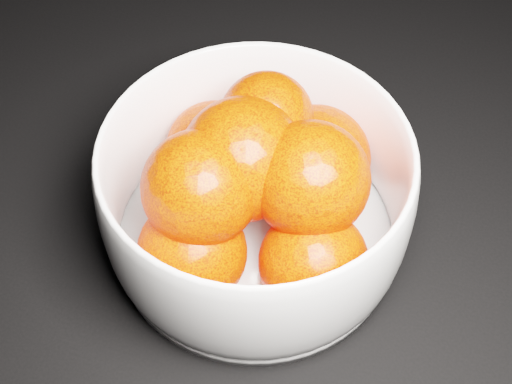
% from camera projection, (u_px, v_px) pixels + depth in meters
% --- Properties ---
extents(ground, '(3.00, 3.00, 0.00)m').
position_uv_depth(ground, '(492.00, 62.00, 0.64)').
color(ground, black).
rests_on(ground, ground).
extents(bowl, '(0.21, 0.21, 0.10)m').
position_uv_depth(bowl, '(256.00, 197.00, 0.48)').
color(bowl, white).
rests_on(bowl, ground).
extents(orange_pile, '(0.16, 0.18, 0.12)m').
position_uv_depth(orange_pile, '(259.00, 182.00, 0.47)').
color(orange_pile, '#EE2A04').
rests_on(orange_pile, bowl).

